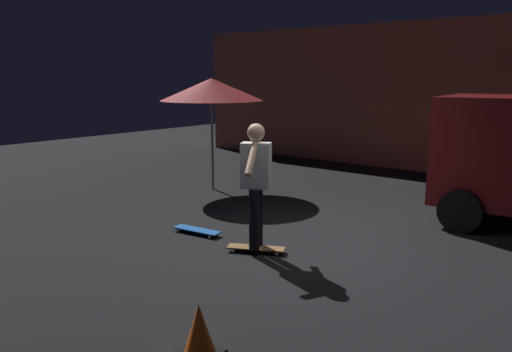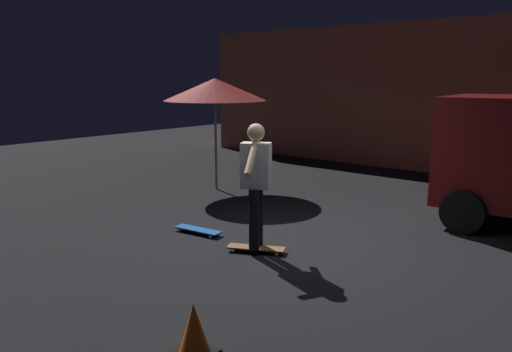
{
  "view_description": "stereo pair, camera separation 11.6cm",
  "coord_description": "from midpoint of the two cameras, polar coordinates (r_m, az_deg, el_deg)",
  "views": [
    {
      "loc": [
        3.67,
        -5.57,
        2.33
      ],
      "look_at": [
        -0.42,
        -0.52,
        1.05
      ],
      "focal_mm": 35.44,
      "sensor_mm": 36.0,
      "label": 1
    },
    {
      "loc": [
        3.76,
        -5.49,
        2.33
      ],
      "look_at": [
        -0.42,
        -0.52,
        1.05
      ],
      "focal_mm": 35.44,
      "sensor_mm": 36.0,
      "label": 2
    }
  ],
  "objects": [
    {
      "name": "skater",
      "position": [
        6.63,
        0.5,
        -0.11
      ],
      "size": [
        0.52,
        0.92,
        1.67
      ],
      "color": "black",
      "rests_on": "skateboard_ridden"
    },
    {
      "name": "patio_umbrella",
      "position": [
        10.45,
        -4.33,
        9.7
      ],
      "size": [
        2.1,
        2.1,
        2.3
      ],
      "color": "slate",
      "rests_on": "ground_plane"
    },
    {
      "name": "low_building",
      "position": [
        14.67,
        20.58,
        8.51
      ],
      "size": [
        13.42,
        3.34,
        3.67
      ],
      "color": "#B76B4C",
      "rests_on": "ground_plane"
    },
    {
      "name": "ground_plane",
      "position": [
        7.06,
        5.87,
        -8.2
      ],
      "size": [
        28.0,
        28.0,
        0.0
      ],
      "primitive_type": "plane",
      "color": "black"
    },
    {
      "name": "skateboard_spare",
      "position": [
        7.71,
        -6.13,
        -6.08
      ],
      "size": [
        0.8,
        0.3,
        0.07
      ],
      "color": "#1959B2",
      "rests_on": "ground_plane"
    },
    {
      "name": "traffic_cone",
      "position": [
        4.51,
        -6.25,
        -16.97
      ],
      "size": [
        0.34,
        0.34,
        0.46
      ],
      "color": "black",
      "rests_on": "ground_plane"
    },
    {
      "name": "skateboard_ridden",
      "position": [
        6.89,
        0.49,
        -8.15
      ],
      "size": [
        0.79,
        0.53,
        0.07
      ],
      "color": "olive",
      "rests_on": "ground_plane"
    }
  ]
}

